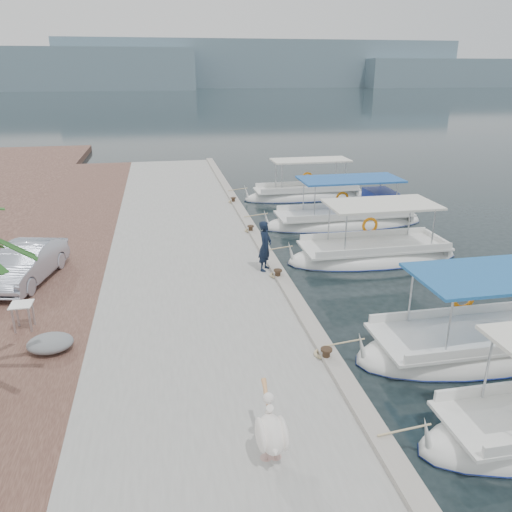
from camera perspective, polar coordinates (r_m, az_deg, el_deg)
The scene contains 15 objects.
ground at distance 15.42m, azimuth 5.03°, elevation -6.40°, with size 400.00×400.00×0.00m, color black.
concrete_quay at distance 19.41m, azimuth -7.53°, elevation 0.13°, with size 6.00×40.00×0.50m, color #969691.
quay_curb at distance 19.63m, azimuth 0.54°, elevation 1.51°, with size 0.44×40.00×0.12m, color #9D968B.
cobblestone_strip at distance 19.82m, azimuth -22.10°, elevation -0.83°, with size 4.00×40.00×0.50m, color #52332B.
distant_hills at distance 217.28m, azimuth -2.10°, elevation 20.72°, with size 330.00×60.00×18.00m.
fishing_caique_b at distance 14.44m, azimuth 23.68°, elevation -9.64°, with size 6.55×2.52×2.83m.
fishing_caique_c at distance 20.04m, azimuth 13.21°, elevation 0.02°, with size 6.91×2.52×2.83m.
fishing_caique_d at distance 24.24m, azimuth 10.21°, elevation 3.98°, with size 7.85×2.44×2.83m.
fishing_caique_e at distance 29.01m, azimuth 5.77°, elevation 6.81°, with size 7.28×1.98×2.83m.
mooring_bollards at distance 16.36m, azimuth 2.51°, elevation -2.01°, with size 0.28×20.28×0.33m.
pelican at distance 9.18m, azimuth 1.75°, elevation -19.41°, with size 0.53×1.42×1.11m.
fisherman at distance 16.86m, azimuth 1.04°, elevation 1.16°, with size 0.63×0.41×1.73m, color black.
parked_car at distance 17.64m, azimuth -24.78°, elevation -0.78°, with size 1.31×3.75×1.24m, color #B1B8CA.
tarp_bundle at distance 13.34m, azimuth -22.46°, elevation -9.19°, with size 1.10×0.90×0.40m, color slate.
folding_table at distance 14.51m, azimuth -25.14°, elevation -5.72°, with size 0.55×0.55×0.73m.
Camera 1 is at (-3.89, -13.19, 6.97)m, focal length 35.00 mm.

